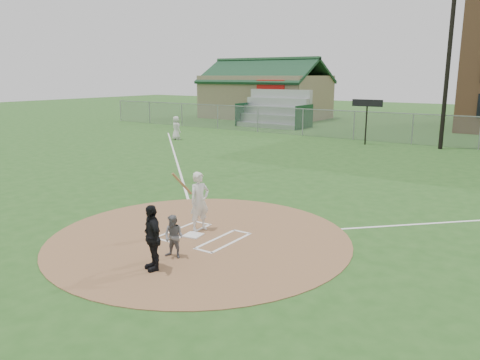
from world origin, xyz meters
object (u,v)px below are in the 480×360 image
Objects in this scene: umpire at (152,237)px; batter_at_plate at (199,201)px; ondeck_player at (176,128)px; catcher at (174,237)px; home_plate at (193,235)px.

batter_at_plate is at bearing 134.19° from umpire.
ondeck_player is 20.11m from batter_at_plate.
home_plate is at bearing 103.80° from catcher.
ondeck_player is (-14.78, 16.50, 0.26)m from catcher.
batter_at_plate is (13.96, -14.48, 0.07)m from ondeck_player.
home_plate is 0.26× the size of batter_at_plate.
ondeck_player reaches higher than catcher.
ondeck_player is 0.92× the size of batter_at_plate.
home_plate is 0.43× the size of catcher.
umpire is 0.95× the size of ondeck_player.
home_plate is 20.61m from ondeck_player.
umpire is at bearing -93.86° from catcher.
catcher is 0.85m from umpire.
catcher is 2.20m from batter_at_plate.
umpire reaches higher than home_plate.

